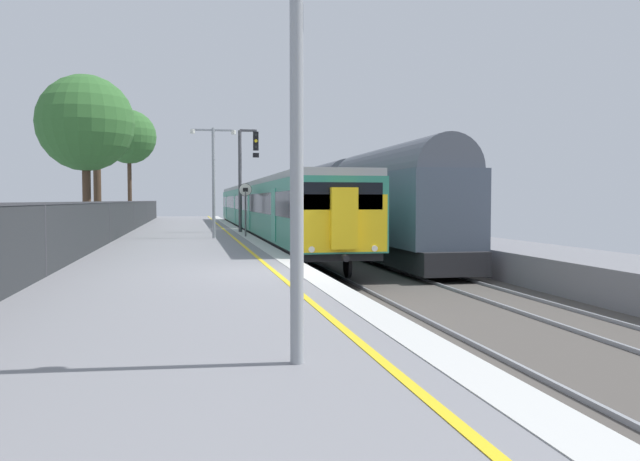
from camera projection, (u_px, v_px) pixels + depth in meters
ground at (395, 294)px, 15.86m from camera, size 17.40×110.00×1.21m
commuter_train_at_platform at (264, 207)px, 38.53m from camera, size 2.83×40.75×3.81m
freight_train_adjacent_track at (305, 201)px, 47.64m from camera, size 2.60×55.48×4.87m
signal_gantry at (245, 168)px, 34.30m from camera, size 1.10×0.24×5.46m
speed_limit_sign at (245, 203)px, 29.93m from camera, size 0.59×0.08×2.48m
platform_lamp_near at (297, 79)px, 6.56m from camera, size 2.00×0.20×4.87m
platform_lamp_mid at (213, 172)px, 28.76m from camera, size 2.00×0.20×4.92m
platform_back_fence at (45, 238)px, 14.18m from camera, size 0.07×99.00×1.66m
background_tree_left at (85, 126)px, 30.09m from camera, size 4.50×4.50×7.56m
background_tree_centre at (97, 115)px, 35.02m from camera, size 3.12×3.12×8.06m
background_tree_right at (128, 139)px, 48.85m from camera, size 4.08×4.08×8.56m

